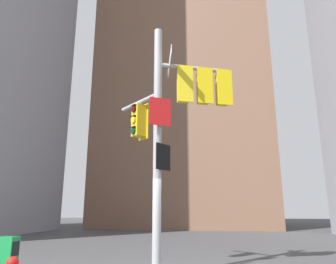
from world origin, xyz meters
TOP-DOWN VIEW (x-y plane):
  - building_mid_block at (-1.91, 27.55)m, footprint 17.22×17.22m
  - signal_pole_assembly at (0.44, 0.32)m, footprint 3.67×2.06m
  - newspaper_box at (-3.85, -0.57)m, footprint 0.45×0.36m

SIDE VIEW (x-z plane):
  - newspaper_box at x=-3.85m, z-range 0.00..1.00m
  - signal_pole_assembly at x=0.44m, z-range 0.87..7.92m
  - building_mid_block at x=-1.91m, z-range 0.00..39.99m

